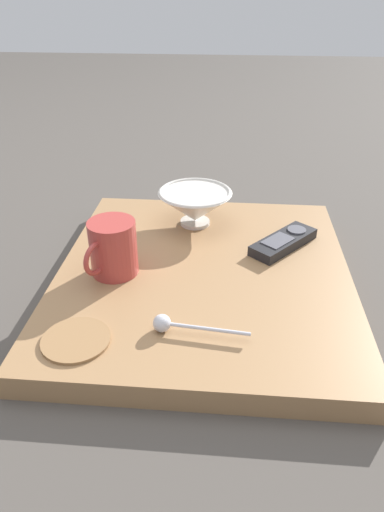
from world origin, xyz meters
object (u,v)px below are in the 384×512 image
drink_coaster (76,340)px  cereal_bowl (195,206)px  coffee_mug (113,248)px  teaspoon (170,324)px  tv_remote_near (284,242)px

drink_coaster → cereal_bowl: bearing=159.8°
cereal_bowl → coffee_mug: size_ratio=1.38×
coffee_mug → teaspoon: coffee_mug is taller
teaspoon → tv_remote_near: (-0.28, 0.20, -0.00)m
cereal_bowl → drink_coaster: size_ratio=1.53×
tv_remote_near → coffee_mug: bearing=-68.8°
teaspoon → cereal_bowl: bearing=178.5°
cereal_bowl → coffee_mug: coffee_mug is taller
cereal_bowl → tv_remote_near: 0.21m
tv_remote_near → drink_coaster: (0.32, -0.33, -0.01)m
teaspoon → tv_remote_near: bearing=145.3°
teaspoon → drink_coaster: size_ratio=1.44×
drink_coaster → teaspoon: bearing=104.1°
tv_remote_near → teaspoon: bearing=-34.7°
coffee_mug → drink_coaster: (0.19, -0.02, -0.05)m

